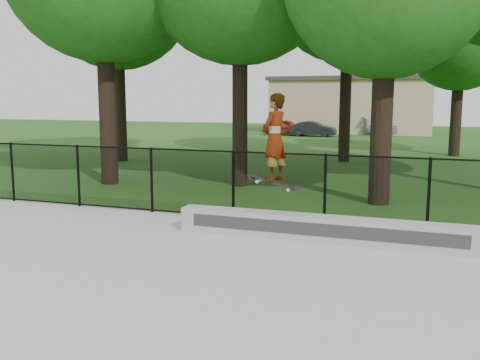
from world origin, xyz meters
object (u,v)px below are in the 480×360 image
Objects in this scene: skater_airborne at (274,139)px; car_c at (394,126)px; grind_ledge at (323,229)px; car_b at (313,129)px; car_a at (286,127)px.

car_c is at bearing 89.85° from skater_airborne.
grind_ledge is 1.86m from skater_airborne.
car_b reaches higher than grind_ledge.
car_a is at bearing 106.22° from grind_ledge.
grind_ledge is 28.34m from car_b.
car_c is (-0.84, 31.12, 0.38)m from grind_ledge.
car_a is 29.40m from skater_airborne.
car_a reaches higher than grind_ledge.
car_b is at bearing 102.44° from grind_ledge.
skater_airborne is at bearing 162.47° from car_c.
car_b is 0.67× the size of car_c.
skater_airborne is (7.34, -28.44, 1.34)m from car_a.
car_a is 0.78× the size of car_c.
car_a is at bearing 92.79° from car_c.
grind_ledge is at bearing -165.80° from car_b.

